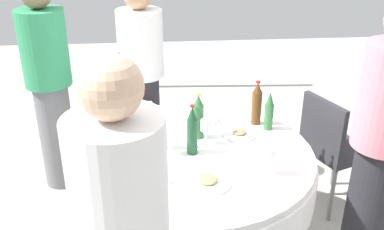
% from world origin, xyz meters
% --- Properties ---
extents(dining_table, '(1.46, 1.46, 0.74)m').
position_xyz_m(dining_table, '(0.00, 0.00, 0.59)').
color(dining_table, white).
rests_on(dining_table, ground_plane).
extents(bottle_green_east, '(0.07, 0.07, 0.29)m').
position_xyz_m(bottle_green_east, '(0.17, -0.05, 0.87)').
color(bottle_green_east, '#2D6B38').
rests_on(bottle_green_east, dining_table).
extents(bottle_clear_far, '(0.07, 0.07, 0.30)m').
position_xyz_m(bottle_clear_far, '(0.06, 0.23, 0.88)').
color(bottle_clear_far, silver).
rests_on(bottle_clear_far, dining_table).
extents(bottle_green_near, '(0.06, 0.06, 0.27)m').
position_xyz_m(bottle_green_near, '(0.25, -0.51, 0.86)').
color(bottle_green_near, '#2D6B38').
rests_on(bottle_green_near, dining_table).
extents(bottle_dark_green_inner, '(0.06, 0.06, 0.30)m').
position_xyz_m(bottle_dark_green_inner, '(-0.02, 0.00, 0.88)').
color(bottle_dark_green_inner, '#194728').
rests_on(bottle_dark_green_inner, dining_table).
extents(bottle_brown_left, '(0.06, 0.06, 0.25)m').
position_xyz_m(bottle_brown_left, '(-0.17, 0.38, 0.86)').
color(bottle_brown_left, '#593314').
rests_on(bottle_brown_left, dining_table).
extents(bottle_brown_rear, '(0.06, 0.06, 0.30)m').
position_xyz_m(bottle_brown_rear, '(0.33, -0.45, 0.88)').
color(bottle_brown_rear, '#593314').
rests_on(bottle_brown_rear, dining_table).
extents(bottle_green_front, '(0.07, 0.07, 0.26)m').
position_xyz_m(bottle_green_front, '(0.38, 0.41, 0.86)').
color(bottle_green_front, '#2D6B38').
rests_on(bottle_green_front, dining_table).
extents(wine_glass_inner, '(0.07, 0.07, 0.16)m').
position_xyz_m(wine_glass_inner, '(-0.28, -0.38, 0.85)').
color(wine_glass_inner, white).
rests_on(wine_glass_inner, dining_table).
extents(wine_glass_left, '(0.07, 0.07, 0.16)m').
position_xyz_m(wine_glass_left, '(0.09, -0.09, 0.85)').
color(wine_glass_left, white).
rests_on(wine_glass_left, dining_table).
extents(wine_glass_rear, '(0.07, 0.07, 0.15)m').
position_xyz_m(wine_glass_rear, '(-0.02, 0.12, 0.85)').
color(wine_glass_rear, white).
rests_on(wine_glass_rear, dining_table).
extents(wine_glass_front, '(0.06, 0.06, 0.16)m').
position_xyz_m(wine_glass_front, '(-0.37, 0.38, 0.86)').
color(wine_glass_front, white).
rests_on(wine_glass_front, dining_table).
extents(wine_glass_mid, '(0.06, 0.06, 0.15)m').
position_xyz_m(wine_glass_mid, '(0.54, 0.11, 0.85)').
color(wine_glass_mid, white).
rests_on(wine_glass_mid, dining_table).
extents(plate_mid, '(0.21, 0.21, 0.04)m').
position_xyz_m(plate_mid, '(0.17, -0.31, 0.75)').
color(plate_mid, white).
rests_on(plate_mid, dining_table).
extents(plate_north, '(0.24, 0.24, 0.04)m').
position_xyz_m(plate_north, '(-0.34, -0.05, 0.75)').
color(plate_north, white).
rests_on(plate_north, dining_table).
extents(plate_outer, '(0.24, 0.24, 0.02)m').
position_xyz_m(plate_outer, '(0.37, 0.20, 0.75)').
color(plate_outer, white).
rests_on(plate_outer, dining_table).
extents(plate_west, '(0.25, 0.25, 0.02)m').
position_xyz_m(plate_west, '(0.43, -0.09, 0.75)').
color(plate_west, white).
rests_on(plate_west, dining_table).
extents(spoon_far, '(0.17, 0.08, 0.00)m').
position_xyz_m(spoon_far, '(-0.02, 0.55, 0.74)').
color(spoon_far, silver).
rests_on(spoon_far, dining_table).
extents(knife_near, '(0.14, 0.14, 0.00)m').
position_xyz_m(knife_near, '(-0.12, -0.33, 0.74)').
color(knife_near, silver).
rests_on(knife_near, dining_table).
extents(folded_napkin, '(0.22, 0.22, 0.02)m').
position_xyz_m(folded_napkin, '(-0.27, 0.23, 0.75)').
color(folded_napkin, white).
rests_on(folded_napkin, dining_table).
extents(person_east, '(0.34, 0.34, 1.62)m').
position_xyz_m(person_east, '(0.89, 0.99, 0.85)').
color(person_east, slate).
rests_on(person_east, ground_plane).
extents(person_far, '(0.34, 0.34, 1.65)m').
position_xyz_m(person_far, '(-0.22, -1.03, 0.87)').
color(person_far, '#26262B').
rests_on(person_far, ground_plane).
extents(person_inner, '(0.34, 0.34, 1.59)m').
position_xyz_m(person_inner, '(0.96, 0.30, 0.83)').
color(person_inner, '#26262B').
rests_on(person_inner, ground_plane).
extents(chair_rear, '(0.52, 0.52, 0.87)m').
position_xyz_m(chair_rear, '(0.41, -1.03, 0.52)').
color(chair_rear, '#2D2D33').
rests_on(chair_rear, ground_plane).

